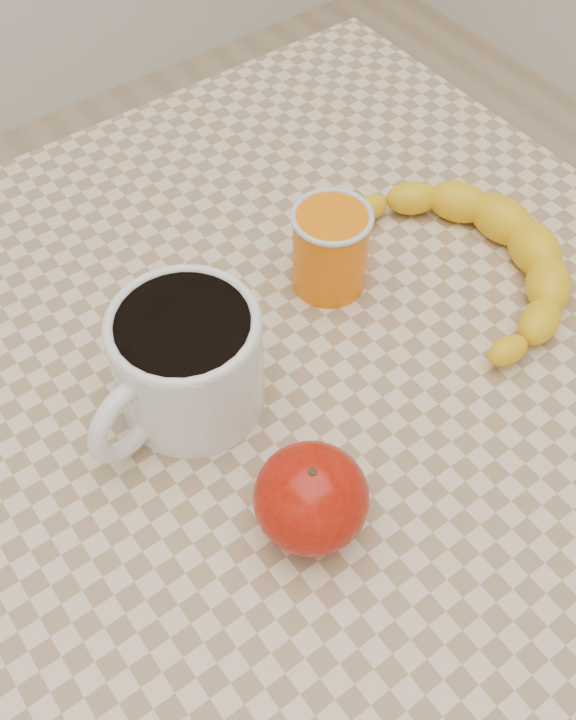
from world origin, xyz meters
TOP-DOWN VIEW (x-y plane):
  - ground at (0.00, 0.00)m, footprint 3.00×3.00m
  - table at (0.00, 0.00)m, footprint 0.80×0.80m
  - coffee_mug at (-0.08, 0.03)m, footprint 0.18×0.14m
  - orange_juice_glass at (0.09, 0.06)m, footprint 0.07×0.07m
  - apple at (-0.07, -0.12)m, footprint 0.10×0.10m
  - banana at (0.21, -0.01)m, footprint 0.33×0.37m

SIDE VIEW (x-z plane):
  - ground at x=0.00m, z-range 0.00..0.00m
  - table at x=0.00m, z-range 0.29..1.04m
  - banana at x=0.21m, z-range 0.75..0.79m
  - apple at x=-0.07m, z-range 0.75..0.83m
  - orange_juice_glass at x=0.09m, z-range 0.75..0.83m
  - coffee_mug at x=-0.08m, z-range 0.75..0.85m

